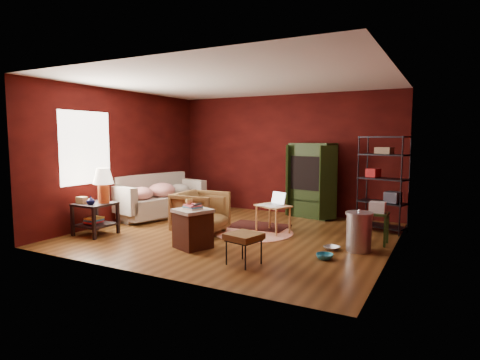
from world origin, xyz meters
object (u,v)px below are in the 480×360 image
object	(u,v)px
side_table	(99,195)
tv_armoire	(312,179)
hamper	(193,228)
laptop_desk	(273,208)
wire_shelving	(384,179)
sofa	(160,202)
armchair	(201,211)

from	to	relation	value
side_table	tv_armoire	world-z (taller)	tv_armoire
hamper	laptop_desk	distance (m)	1.75
laptop_desk	wire_shelving	xyz separation A→B (m)	(1.80, 1.11, 0.53)
laptop_desk	tv_armoire	distance (m)	1.87
side_table	wire_shelving	size ratio (longest dim) A/B	0.68
sofa	side_table	distance (m)	1.82
side_table	wire_shelving	distance (m)	5.35
hamper	laptop_desk	bearing A→B (deg)	64.58
tv_armoire	wire_shelving	distance (m)	1.80
sofa	tv_armoire	distance (m)	3.47
laptop_desk	wire_shelving	world-z (taller)	wire_shelving
side_table	wire_shelving	xyz separation A→B (m)	(4.60, 2.73, 0.26)
side_table	sofa	bearing A→B (deg)	91.58
sofa	armchair	bearing A→B (deg)	-94.75
hamper	wire_shelving	size ratio (longest dim) A/B	0.40
sofa	side_table	xyz separation A→B (m)	(0.05, -1.78, 0.38)
armchair	tv_armoire	xyz separation A→B (m)	(1.33, 2.51, 0.44)
armchair	side_table	bearing A→B (deg)	116.88
sofa	wire_shelving	world-z (taller)	wire_shelving
hamper	tv_armoire	size ratio (longest dim) A/B	0.44
sofa	hamper	bearing A→B (deg)	-107.29
hamper	tv_armoire	xyz separation A→B (m)	(0.90, 3.39, 0.54)
sofa	wire_shelving	distance (m)	4.79
side_table	tv_armoire	distance (m)	4.53
tv_armoire	hamper	bearing A→B (deg)	-92.21
sofa	tv_armoire	xyz separation A→B (m)	(3.00, 1.66, 0.51)
laptop_desk	side_table	bearing A→B (deg)	-127.35
sofa	tv_armoire	size ratio (longest dim) A/B	1.10
armchair	tv_armoire	world-z (taller)	tv_armoire
armchair	laptop_desk	size ratio (longest dim) A/B	1.14
laptop_desk	armchair	bearing A→B (deg)	-126.93
armchair	laptop_desk	bearing A→B (deg)	-62.39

